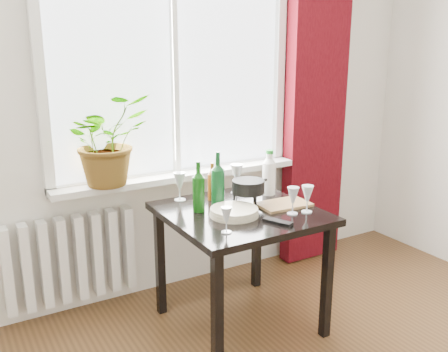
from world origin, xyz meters
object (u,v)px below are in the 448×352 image
bottle_amber (212,181)px  wineglass_back_center (237,178)px  plate_stack (234,212)px  wineglass_far_right (307,199)px  wineglass_back_left (180,186)px  cutting_board (284,204)px  table (240,225)px  potted_plant (107,140)px  wine_bottle_left (198,186)px  fondue_pot (248,192)px  radiator (71,259)px  wine_bottle_right (218,179)px  cleaning_bottle (269,172)px  wineglass_front_right (293,201)px  wineglass_front_left (226,220)px  tv_remote (278,222)px

bottle_amber → wineglass_back_center: bearing=11.3°
plate_stack → wineglass_far_right: bearing=-22.4°
wineglass_back_left → cutting_board: 0.64m
table → bottle_amber: (-0.04, 0.26, 0.21)m
wineglass_back_left → potted_plant: bearing=150.3°
wine_bottle_left → fondue_pot: 0.32m
wineglass_far_right → fondue_pot: wineglass_far_right is taller
wineglass_back_left → cutting_board: (0.49, -0.41, -0.08)m
radiator → wineglass_back_center: (1.01, -0.33, 0.46)m
table → wineglass_far_right: 0.42m
table → bottle_amber: size_ratio=3.59×
wine_bottle_right → plate_stack: wine_bottle_right is taller
cleaning_bottle → wineglass_back_left: bearing=162.4°
wineglass_back_center → fondue_pot: 0.24m
wine_bottle_right → wineglass_front_right: (0.30, -0.33, -0.09)m
wineglass_far_right → plate_stack: size_ratio=0.59×
radiator → wineglass_back_left: size_ratio=4.39×
bottle_amber → table: bearing=-80.2°
cleaning_bottle → cutting_board: size_ratio=0.97×
wine_bottle_left → cleaning_bottle: 0.54m
wineglass_back_left → fondue_pot: bearing=-41.2°
table → wine_bottle_left: wine_bottle_left is taller
wine_bottle_right → wineglass_front_left: (-0.17, -0.38, -0.10)m
table → tv_remote: (0.06, -0.28, 0.10)m
wine_bottle_right → wineglass_far_right: 0.53m
wineglass_front_left → plate_stack: bearing=49.9°
potted_plant → bottle_amber: bearing=-28.6°
wine_bottle_left → wineglass_front_left: size_ratio=2.11×
wineglass_back_center → fondue_pot: wineglass_back_center is taller
radiator → plate_stack: plate_stack is taller
potted_plant → fondue_pot: potted_plant is taller
wine_bottle_left → potted_plant: bearing=130.3°
bottle_amber → wineglass_far_right: bearing=-53.5°
wine_bottle_right → tv_remote: (0.14, -0.41, -0.16)m
potted_plant → wineglass_far_right: size_ratio=3.36×
wineglass_far_right → wineglass_front_left: (-0.56, -0.04, -0.01)m
wine_bottle_right → wineglass_back_center: bearing=36.4°
wineglass_far_right → fondue_pot: 0.36m
table → fondue_pot: size_ratio=3.78×
wine_bottle_left → wineglass_front_right: 0.54m
radiator → potted_plant: (0.25, -0.07, 0.74)m
plate_stack → fondue_pot: fondue_pot is taller
wineglass_back_left → cleaning_bottle: bearing=-17.6°
potted_plant → cutting_board: size_ratio=1.81×
wineglass_far_right → wineglass_back_left: wineglass_back_left is taller
fondue_pot → wineglass_far_right: bearing=-32.4°
wine_bottle_left → tv_remote: bearing=-55.1°
wine_bottle_right → potted_plant: bearing=139.6°
radiator → wineglass_back_center: 1.16m
wine_bottle_left → wineglass_far_right: 0.63m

